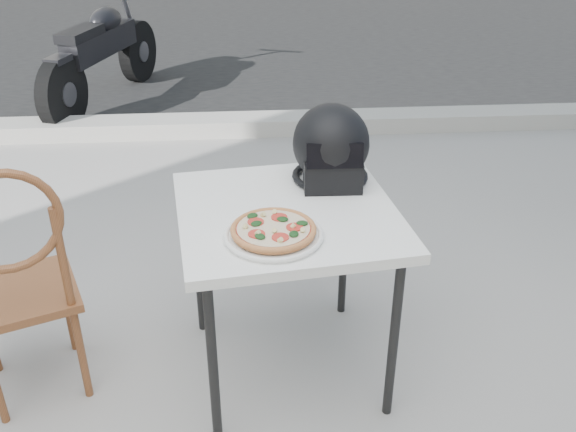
{
  "coord_description": "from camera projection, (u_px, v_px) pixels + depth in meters",
  "views": [
    {
      "loc": [
        0.35,
        -1.49,
        1.76
      ],
      "look_at": [
        0.48,
        0.32,
        0.76
      ],
      "focal_mm": 40.0,
      "sensor_mm": 36.0,
      "label": 1
    }
  ],
  "objects": [
    {
      "name": "pizza",
      "position": [
        273.0,
        229.0,
        2.03
      ],
      "size": [
        0.34,
        0.34,
        0.03
      ],
      "rotation": [
        0.0,
        0.0,
        -0.26
      ],
      "color": "#BE7A45",
      "rests_on": "plate"
    },
    {
      "name": "curb",
      "position": [
        196.0,
        126.0,
        4.71
      ],
      "size": [
        30.0,
        0.25,
        0.12
      ],
      "primitive_type": "cube",
      "color": "#A6A39B",
      "rests_on": "ground"
    },
    {
      "name": "street_asphalt",
      "position": [
        212.0,
        18.0,
        8.23
      ],
      "size": [
        30.0,
        8.0,
        0.0
      ],
      "primitive_type": "cube",
      "color": "black",
      "rests_on": "ground"
    },
    {
      "name": "motorcycle",
      "position": [
        102.0,
        55.0,
        5.18
      ],
      "size": [
        0.7,
        1.73,
        0.89
      ],
      "rotation": [
        0.0,
        0.0,
        -0.32
      ],
      "color": "black",
      "rests_on": "street_asphalt"
    },
    {
      "name": "cafe_table_main",
      "position": [
        287.0,
        225.0,
        2.24
      ],
      "size": [
        0.84,
        0.84,
        0.71
      ],
      "rotation": [
        0.0,
        0.0,
        0.13
      ],
      "color": "white",
      "rests_on": "ground"
    },
    {
      "name": "cafe_chair_main",
      "position": [
        17.0,
        275.0,
        2.16
      ],
      "size": [
        0.48,
        0.48,
        0.97
      ],
      "rotation": [
        0.0,
        0.0,
        3.52
      ],
      "color": "brown",
      "rests_on": "ground"
    },
    {
      "name": "helmet",
      "position": [
        331.0,
        148.0,
        2.35
      ],
      "size": [
        0.29,
        0.31,
        0.29
      ],
      "rotation": [
        0.0,
        0.0,
        -0.03
      ],
      "color": "black",
      "rests_on": "cafe_table_main"
    },
    {
      "name": "plate",
      "position": [
        273.0,
        235.0,
        2.04
      ],
      "size": [
        0.39,
        0.39,
        0.02
      ],
      "rotation": [
        0.0,
        0.0,
        0.26
      ],
      "color": "white",
      "rests_on": "cafe_table_main"
    }
  ]
}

